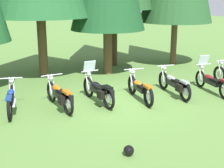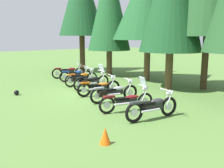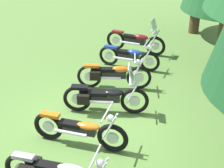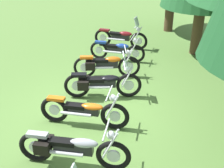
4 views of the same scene
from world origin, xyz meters
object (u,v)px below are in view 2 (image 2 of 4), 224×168
at_px(motorcycle_4, 99,87).
at_px(pine_tree_1, 109,4).
at_px(motorcycle_3, 91,81).
at_px(motorcycle_2, 81,78).
at_px(traffic_cone, 105,136).
at_px(motorcycle_7, 153,107).
at_px(motorcycle_5, 113,92).
at_px(motorcycle_1, 76,75).
at_px(motorcycle_0, 69,71).
at_px(motorcycle_6, 128,100).
at_px(dropped_helmet, 17,93).

relative_size(motorcycle_4, pine_tree_1, 0.26).
xyz_separation_m(motorcycle_3, pine_tree_1, (-3.30, 4.04, 4.74)).
bearing_deg(motorcycle_4, motorcycle_2, 91.41).
bearing_deg(traffic_cone, motorcycle_4, 144.09).
bearing_deg(motorcycle_4, pine_tree_1, 62.25).
relative_size(motorcycle_4, motorcycle_7, 0.98).
bearing_deg(motorcycle_5, motorcycle_1, 88.99).
bearing_deg(pine_tree_1, motorcycle_3, -50.75).
height_order(motorcycle_5, traffic_cone, motorcycle_5).
bearing_deg(motorcycle_4, motorcycle_5, -84.79).
bearing_deg(motorcycle_7, motorcycle_4, 90.14).
distance_m(motorcycle_0, motorcycle_3, 4.35).
xyz_separation_m(motorcycle_7, pine_tree_1, (-8.86, 5.34, 4.76)).
relative_size(motorcycle_3, motorcycle_7, 1.01).
bearing_deg(motorcycle_6, motorcycle_5, 87.87).
xyz_separation_m(motorcycle_4, pine_tree_1, (-4.71, 4.56, 4.79)).
distance_m(motorcycle_0, dropped_helmet, 5.56).
bearing_deg(motorcycle_0, motorcycle_5, -81.95).
bearing_deg(motorcycle_0, motorcycle_3, -81.38).
relative_size(motorcycle_2, traffic_cone, 4.70).
xyz_separation_m(motorcycle_1, motorcycle_7, (8.36, -2.07, 0.02)).
height_order(motorcycle_2, motorcycle_7, motorcycle_2).
bearing_deg(motorcycle_1, dropped_helmet, -141.84).
xyz_separation_m(motorcycle_3, motorcycle_5, (2.83, -0.81, -0.04)).
relative_size(motorcycle_2, motorcycle_5, 0.97).
bearing_deg(pine_tree_1, motorcycle_6, -35.24).
bearing_deg(traffic_cone, motorcycle_5, 136.45).
bearing_deg(motorcycle_1, motorcycle_2, -90.86).
relative_size(pine_tree_1, traffic_cone, 17.88).
height_order(motorcycle_3, pine_tree_1, pine_tree_1).
distance_m(motorcycle_4, motorcycle_5, 1.44).
bearing_deg(motorcycle_2, motorcycle_3, -95.80).
height_order(motorcycle_3, motorcycle_6, motorcycle_3).
bearing_deg(motorcycle_5, motorcycle_6, -94.76).
distance_m(motorcycle_1, motorcycle_7, 8.62).
distance_m(motorcycle_4, motorcycle_7, 4.22).
height_order(motorcycle_6, dropped_helmet, motorcycle_6).
distance_m(motorcycle_1, motorcycle_5, 5.84).
relative_size(motorcycle_3, pine_tree_1, 0.27).
height_order(motorcycle_7, dropped_helmet, motorcycle_7).
distance_m(pine_tree_1, dropped_helmet, 9.44).
distance_m(motorcycle_2, motorcycle_5, 4.31).
bearing_deg(motorcycle_4, motorcycle_3, 85.86).
distance_m(motorcycle_4, traffic_cone, 5.83).
relative_size(motorcycle_2, motorcycle_3, 0.98).
relative_size(motorcycle_1, motorcycle_6, 0.91).
relative_size(motorcycle_1, dropped_helmet, 8.05).
relative_size(motorcycle_1, motorcycle_5, 0.89).
bearing_deg(pine_tree_1, motorcycle_1, -81.32).
bearing_deg(motorcycle_4, traffic_cone, -109.56).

